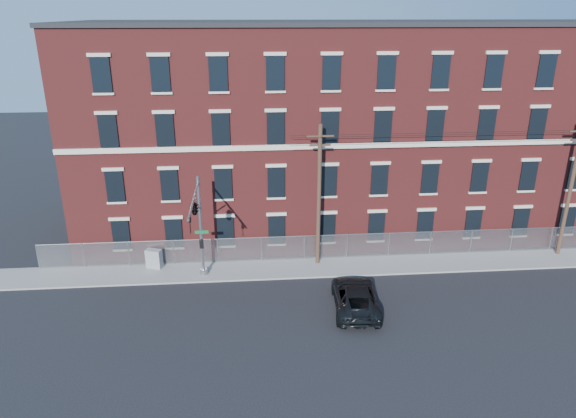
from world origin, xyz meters
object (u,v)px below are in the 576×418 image
Objects in this scene: utility_pole_near at (319,194)px; pickup_truck at (355,297)px; utility_cabinet at (154,259)px; traffic_signal_mast at (196,215)px.

utility_pole_near is 1.78× the size of pickup_truck.
utility_pole_near is 12.36m from utility_cabinet.
traffic_signal_mast is at bearing -26.82° from utility_cabinet.
utility_cabinet is (-12.96, 6.29, 0.02)m from pickup_truck.
utility_pole_near is 7.39× the size of utility_cabinet.
utility_pole_near is at bearing 23.14° from traffic_signal_mast.
traffic_signal_mast reaches higher than utility_cabinet.
pickup_truck reaches higher than utility_cabinet.
traffic_signal_mast is 8.70m from utility_pole_near.
utility_pole_near reaches higher than traffic_signal_mast.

